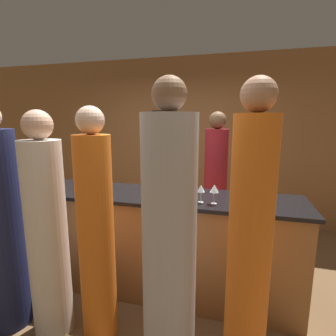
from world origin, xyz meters
TOP-DOWN VIEW (x-y plane):
  - ground_plane at (0.00, 0.00)m, footprint 14.00×14.00m
  - back_wall at (-0.00, 2.12)m, footprint 8.00×0.08m
  - bar_counter at (0.00, 0.00)m, footprint 3.20×0.67m
  - bartender at (0.70, 0.80)m, footprint 0.28×0.28m
  - guest_0 at (-0.92, -0.78)m, footprint 0.34×0.34m
  - guest_1 at (1.06, -0.67)m, footprint 0.29×0.29m
  - guest_2 at (-0.10, -0.68)m, footprint 0.28×0.28m
  - guest_3 at (-0.49, -0.75)m, footprint 0.31×0.31m
  - guest_4 at (0.53, -0.80)m, footprint 0.37×0.37m
  - wine_bottle_0 at (0.04, 0.23)m, footprint 0.07×0.07m
  - wine_glass_0 at (0.77, -0.16)m, footprint 0.08×0.08m
  - wine_glass_1 at (-1.05, -0.16)m, footprint 0.06×0.06m
  - wine_glass_2 at (-0.53, -0.13)m, footprint 0.07×0.07m
  - wine_glass_3 at (-0.85, -0.28)m, footprint 0.08×0.08m
  - wine_glass_4 at (0.65, -0.15)m, footprint 0.07×0.07m
  - wine_glass_5 at (0.21, 0.01)m, footprint 0.08×0.08m

SIDE VIEW (x-z plane):
  - ground_plane at x=0.00m, z-range 0.00..0.00m
  - bar_counter at x=0.00m, z-range 0.00..1.04m
  - guest_3 at x=-0.49m, z-range -0.05..1.79m
  - guest_0 at x=-0.92m, z-range -0.06..1.82m
  - bartender at x=0.70m, z-range -0.04..1.81m
  - guest_2 at x=-0.10m, z-range -0.04..1.82m
  - guest_4 at x=0.53m, z-range -0.07..1.96m
  - guest_1 at x=1.06m, z-range -0.04..1.98m
  - wine_bottle_0 at x=0.04m, z-range 1.01..1.30m
  - wine_glass_1 at x=-1.05m, z-range 1.08..1.24m
  - wine_glass_4 at x=0.65m, z-range 1.08..1.24m
  - wine_glass_2 at x=-0.53m, z-range 1.08..1.25m
  - wine_glass_5 at x=0.21m, z-range 1.08..1.25m
  - wine_glass_0 at x=0.77m, z-range 1.08..1.26m
  - wine_glass_3 at x=-0.85m, z-range 1.08..1.27m
  - back_wall at x=0.00m, z-range 0.00..2.80m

